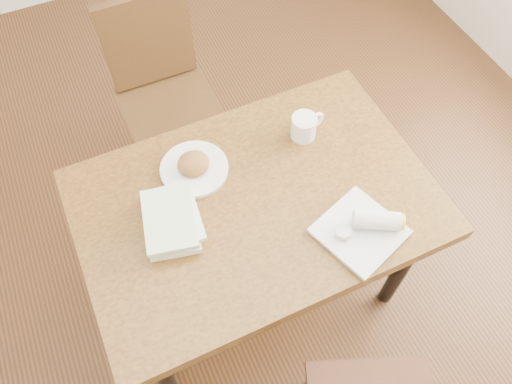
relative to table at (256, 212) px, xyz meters
name	(u,v)px	position (x,y,z in m)	size (l,w,h in m)	color
ground	(256,283)	(0.00, 0.00, -0.67)	(4.00, 5.00, 0.01)	#472814
table	(256,212)	(0.00, 0.00, 0.00)	(1.23, 0.83, 0.75)	brown
chair_far	(162,86)	(-0.08, 0.85, -0.12)	(0.42, 0.42, 0.95)	#432D13
plate_scone	(194,167)	(-0.15, 0.20, 0.11)	(0.25, 0.25, 0.08)	white
coffee_mug	(305,126)	(0.29, 0.19, 0.13)	(0.14, 0.10, 0.10)	white
plate_burrito	(365,228)	(0.28, -0.26, 0.11)	(0.32, 0.32, 0.08)	white
book_stack	(172,220)	(-0.29, 0.03, 0.11)	(0.22, 0.28, 0.07)	white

